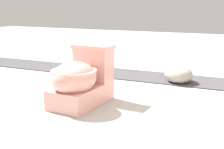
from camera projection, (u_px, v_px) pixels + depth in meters
name	position (u px, v px, depth m)	size (l,w,h in m)	color
ground_plane	(64.00, 97.00, 2.97)	(14.00, 14.00, 0.00)	#A8A59E
gravel_strip	(151.00, 77.00, 3.77)	(0.56, 8.00, 0.01)	#423F44
toilet	(81.00, 80.00, 2.72)	(0.66, 0.42, 0.52)	#E09E93
boulder_far	(179.00, 74.00, 3.50)	(0.35, 0.30, 0.19)	gray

